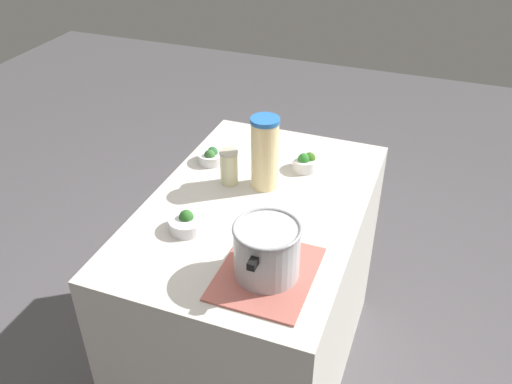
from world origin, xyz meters
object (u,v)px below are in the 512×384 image
Objects in this scene: broccoli_bowl_front at (187,222)px; lemonade_pitcher at (265,153)px; cooking_pot at (267,250)px; broccoli_bowl_back at (306,162)px; mason_jar at (229,167)px; broccoli_bowl_center at (211,156)px.

lemonade_pitcher is at bearing 156.11° from broccoli_bowl_front.
cooking_pot reaches higher than broccoli_bowl_back.
broccoli_bowl_front is at bearing -3.90° from mason_jar.
broccoli_bowl_front is (-0.12, -0.34, -0.07)m from cooking_pot.
cooking_pot is 2.22× the size of broccoli_bowl_front.
lemonade_pitcher is 2.76× the size of broccoli_bowl_back.
cooking_pot is 0.37m from broccoli_bowl_front.
lemonade_pitcher reaches higher than broccoli_bowl_front.
lemonade_pitcher is at bearing -33.57° from broccoli_bowl_back.
broccoli_bowl_center is 1.10× the size of broccoli_bowl_back.
cooking_pot is at bearing 35.15° from mason_jar.
cooking_pot is at bearing 20.62° from lemonade_pitcher.
broccoli_bowl_front is at bearing -27.26° from broccoli_bowl_back.
mason_jar reaches higher than broccoli_bowl_back.
lemonade_pitcher is 0.41m from broccoli_bowl_front.
mason_jar is (0.03, -0.14, -0.07)m from lemonade_pitcher.
lemonade_pitcher is 2.04× the size of mason_jar.
mason_jar is (-0.45, -0.32, -0.03)m from cooking_pot.
broccoli_bowl_back is (-0.65, -0.06, -0.07)m from cooking_pot.
broccoli_bowl_center is at bearing -141.80° from cooking_pot.
broccoli_bowl_front is (0.36, -0.16, -0.12)m from lemonade_pitcher.
broccoli_bowl_front is at bearing -109.74° from cooking_pot.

